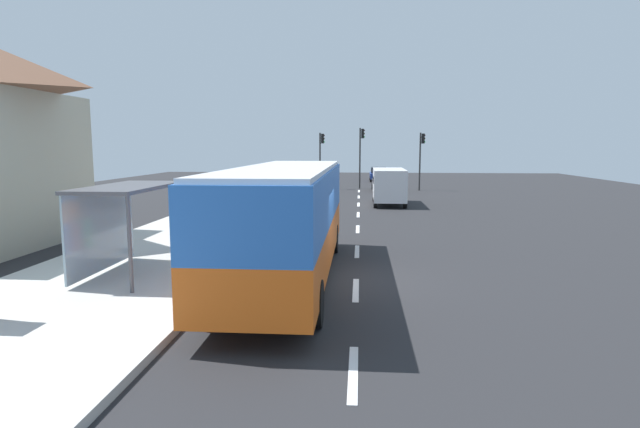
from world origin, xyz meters
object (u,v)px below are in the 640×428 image
(traffic_light_median, at_px, (361,149))
(sedan_far, at_px, (378,174))
(recycling_bin_green, at_px, (231,235))
(white_van, at_px, (389,184))
(bus_shelter, at_px, (119,206))
(recycling_bin_blue, at_px, (220,242))
(recycling_bin_red, at_px, (226,238))
(bus, at_px, (286,216))
(traffic_light_far_side, at_px, (321,152))
(traffic_light_near_side, at_px, (421,152))
(sedan_near, at_px, (383,182))
(recycling_bin_yellow, at_px, (214,246))

(traffic_light_median, bearing_deg, sedan_far, 79.03)
(recycling_bin_green, bearing_deg, sedan_far, 80.35)
(white_van, relative_size, bus_shelter, 1.30)
(recycling_bin_blue, height_order, recycling_bin_red, same)
(recycling_bin_green, bearing_deg, bus, -54.46)
(traffic_light_median, bearing_deg, traffic_light_far_side, -167.11)
(recycling_bin_green, distance_m, traffic_light_near_side, 28.63)
(sedan_near, xyz_separation_m, traffic_light_near_side, (3.20, 0.84, 2.48))
(recycling_bin_yellow, xyz_separation_m, recycling_bin_red, (0.00, 1.40, 0.00))
(recycling_bin_red, bearing_deg, bus, -48.21)
(recycling_bin_green, bearing_deg, bus_shelter, -120.49)
(recycling_bin_yellow, xyz_separation_m, traffic_light_far_side, (1.10, 29.71, 2.62))
(white_van, xyz_separation_m, traffic_light_far_side, (-5.30, 11.77, 1.94))
(recycling_bin_red, relative_size, traffic_light_median, 0.18)
(recycling_bin_yellow, height_order, traffic_light_far_side, traffic_light_far_side)
(sedan_near, bearing_deg, recycling_bin_yellow, -103.04)
(recycling_bin_yellow, height_order, bus_shelter, bus_shelter)
(recycling_bin_yellow, xyz_separation_m, recycling_bin_green, (0.00, 2.10, 0.00))
(white_van, height_order, recycling_bin_blue, white_van)
(traffic_light_near_side, xyz_separation_m, traffic_light_median, (-5.11, 1.60, 0.28))
(white_van, xyz_separation_m, bus_shelter, (-8.61, -19.59, 0.75))
(recycling_bin_yellow, distance_m, traffic_light_median, 30.98)
(traffic_light_near_side, bearing_deg, recycling_bin_red, -109.43)
(bus, bearing_deg, recycling_bin_yellow, 150.92)
(sedan_far, bearing_deg, recycling_bin_red, -99.48)
(sedan_near, bearing_deg, traffic_light_near_side, 14.75)
(bus, relative_size, recycling_bin_yellow, 11.59)
(traffic_light_far_side, relative_size, traffic_light_median, 0.92)
(recycling_bin_red, bearing_deg, sedan_far, 80.52)
(traffic_light_near_side, distance_m, bus_shelter, 32.82)
(sedan_far, bearing_deg, recycling_bin_blue, -99.31)
(bus, xyz_separation_m, traffic_light_far_side, (-1.39, 31.09, 1.44))
(sedan_far, bearing_deg, white_van, -90.26)
(traffic_light_far_side, bearing_deg, recycling_bin_green, -92.28)
(bus, distance_m, recycling_bin_red, 3.92)
(bus, bearing_deg, traffic_light_far_side, 92.56)
(sedan_near, height_order, recycling_bin_blue, sedan_near)
(white_van, height_order, recycling_bin_yellow, white_van)
(recycling_bin_green, relative_size, traffic_light_median, 0.18)
(bus_shelter, bearing_deg, traffic_light_median, 78.05)
(recycling_bin_yellow, xyz_separation_m, traffic_light_near_side, (9.70, 28.91, 2.61))
(recycling_bin_red, bearing_deg, white_van, 68.84)
(sedan_far, distance_m, traffic_light_far_side, 12.17)
(sedan_far, height_order, traffic_light_near_side, traffic_light_near_side)
(recycling_bin_yellow, relative_size, recycling_bin_blue, 1.00)
(traffic_light_near_side, height_order, traffic_light_far_side, traffic_light_far_side)
(recycling_bin_blue, xyz_separation_m, recycling_bin_red, (0.00, 0.70, 0.00))
(sedan_far, distance_m, recycling_bin_yellow, 40.85)
(traffic_light_near_side, xyz_separation_m, bus_shelter, (-11.91, -30.56, -1.17))
(recycling_bin_yellow, relative_size, recycling_bin_green, 1.00)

